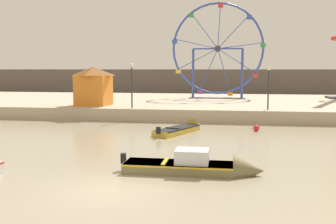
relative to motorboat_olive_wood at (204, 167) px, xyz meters
name	(u,v)px	position (x,y,z in m)	size (l,w,h in m)	color
ground_plane	(108,190)	(-3.38, -2.88, -0.30)	(240.00, 240.00, 0.00)	gray
quay_promenade	(188,105)	(-3.38, 26.42, 0.24)	(110.00, 21.81, 1.09)	#B7A88E
distant_town_skyline	(201,83)	(-3.38, 48.07, 1.90)	(140.00, 3.00, 4.40)	#564C47
motorboat_olive_wood	(204,167)	(0.00, 0.00, 0.00)	(6.17, 1.47, 1.50)	olive
motorboat_mustard_yellow	(185,128)	(-2.07, 11.26, -0.09)	(3.40, 5.55, 1.18)	gold
ferris_wheel_blue_frame	(218,51)	(-0.25, 28.86, 6.23)	(10.51, 1.20, 10.84)	#334CA8
carnival_booth_orange_canopy	(93,85)	(-11.36, 18.36, 2.64)	(3.39, 2.98, 3.56)	orange
promenade_lamp_near	(132,79)	(-7.23, 16.44, 3.29)	(0.32, 0.32, 3.81)	#2D2D33
promenade_lamp_far	(269,81)	(4.25, 16.68, 3.15)	(0.32, 0.32, 3.56)	#2D2D33
mooring_buoy_orange	(256,128)	(3.03, 12.15, -0.08)	(0.44, 0.44, 0.44)	red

